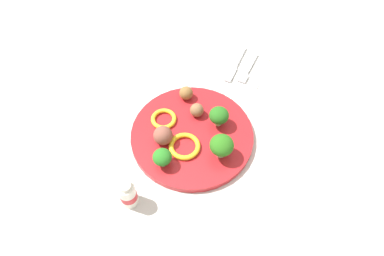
% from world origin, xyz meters
% --- Properties ---
extents(ground_plane, '(4.00, 4.00, 0.00)m').
position_xyz_m(ground_plane, '(0.00, 0.00, 0.00)').
color(ground_plane, beige).
extents(plate, '(0.28, 0.28, 0.02)m').
position_xyz_m(plate, '(0.00, 0.00, 0.01)').
color(plate, red).
rests_on(plate, ground_plane).
extents(broccoli_floret_front_left, '(0.04, 0.04, 0.05)m').
position_xyz_m(broccoli_floret_front_left, '(-0.05, 0.05, 0.05)').
color(broccoli_floret_front_left, '#91C675').
rests_on(broccoli_floret_front_left, plate).
extents(broccoli_floret_back_right, '(0.04, 0.04, 0.04)m').
position_xyz_m(broccoli_floret_back_right, '(0.10, -0.03, 0.04)').
color(broccoli_floret_back_right, '#94CD71').
rests_on(broccoli_floret_back_right, plate).
extents(broccoli_floret_mid_right, '(0.05, 0.05, 0.06)m').
position_xyz_m(broccoli_floret_mid_right, '(0.03, 0.08, 0.05)').
color(broccoli_floret_mid_right, '#99BB80').
rests_on(broccoli_floret_mid_right, plate).
extents(meatball_back_right, '(0.03, 0.03, 0.03)m').
position_xyz_m(meatball_back_right, '(-0.09, -0.05, 0.03)').
color(meatball_back_right, brown).
rests_on(meatball_back_right, plate).
extents(meatball_near_rim, '(0.03, 0.03, 0.03)m').
position_xyz_m(meatball_near_rim, '(-0.05, -0.01, 0.03)').
color(meatball_near_rim, brown).
rests_on(meatball_near_rim, plate).
extents(meatball_front_right, '(0.04, 0.04, 0.04)m').
position_xyz_m(meatball_front_right, '(0.04, -0.05, 0.04)').
color(meatball_front_right, brown).
rests_on(meatball_front_right, plate).
extents(pepper_ring_far_rim, '(0.09, 0.09, 0.01)m').
position_xyz_m(pepper_ring_far_rim, '(0.04, 0.00, 0.02)').
color(pepper_ring_far_rim, yellow).
rests_on(pepper_ring_far_rim, plate).
extents(pepper_ring_mid_right, '(0.07, 0.07, 0.01)m').
position_xyz_m(pepper_ring_mid_right, '(-0.01, -0.08, 0.02)').
color(pepper_ring_mid_right, yellow).
rests_on(pepper_ring_mid_right, plate).
extents(napkin, '(0.17, 0.12, 0.01)m').
position_xyz_m(napkin, '(-0.26, 0.04, 0.00)').
color(napkin, white).
rests_on(napkin, ground_plane).
extents(fork, '(0.12, 0.02, 0.01)m').
position_xyz_m(fork, '(-0.26, 0.05, 0.01)').
color(fork, silver).
rests_on(fork, napkin).
extents(knife, '(0.15, 0.02, 0.01)m').
position_xyz_m(knife, '(-0.26, 0.02, 0.01)').
color(knife, silver).
rests_on(knife, napkin).
extents(yogurt_bottle, '(0.03, 0.03, 0.08)m').
position_xyz_m(yogurt_bottle, '(0.19, -0.05, 0.03)').
color(yogurt_bottle, white).
rests_on(yogurt_bottle, ground_plane).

